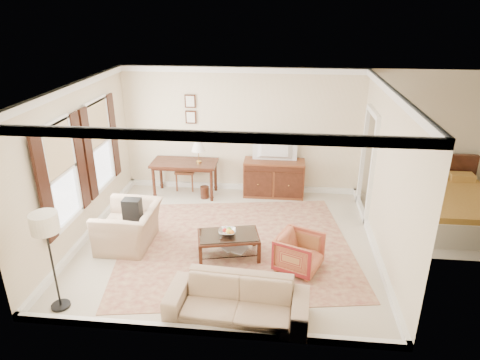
% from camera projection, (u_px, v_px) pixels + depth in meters
% --- Properties ---
extents(room_shell, '(5.51, 5.01, 2.91)m').
position_uv_depth(room_shell, '(226.00, 114.00, 7.16)').
color(room_shell, beige).
rests_on(room_shell, ground).
extents(annex_bedroom, '(3.00, 2.70, 2.90)m').
position_uv_depth(annex_bedroom, '(456.00, 209.00, 8.61)').
color(annex_bedroom, beige).
rests_on(annex_bedroom, ground).
extents(window_front, '(0.12, 1.56, 1.80)m').
position_uv_depth(window_front, '(61.00, 174.00, 7.13)').
color(window_front, '#CCB284').
rests_on(window_front, room_shell).
extents(window_rear, '(0.12, 1.56, 1.80)m').
position_uv_depth(window_rear, '(100.00, 144.00, 8.60)').
color(window_rear, '#CCB284').
rests_on(window_rear, room_shell).
extents(doorway, '(0.10, 1.12, 2.25)m').
position_uv_depth(doorway, '(367.00, 166.00, 8.81)').
color(doorway, white).
rests_on(doorway, room_shell).
extents(rug, '(4.74, 4.24, 0.01)m').
position_uv_depth(rug, '(235.00, 245.00, 7.97)').
color(rug, maroon).
rests_on(rug, room_shell).
extents(writing_desk, '(1.49, 0.74, 0.81)m').
position_uv_depth(writing_desk, '(185.00, 166.00, 9.82)').
color(writing_desk, '#421E12').
rests_on(writing_desk, room_shell).
extents(desk_chair, '(0.55, 0.55, 1.05)m').
position_uv_depth(desk_chair, '(186.00, 168.00, 10.22)').
color(desk_chair, brown).
rests_on(desk_chair, room_shell).
extents(desk_lamp, '(0.32, 0.32, 0.50)m').
position_uv_depth(desk_lamp, '(199.00, 152.00, 9.65)').
color(desk_lamp, silver).
rests_on(desk_lamp, writing_desk).
extents(framed_prints, '(0.25, 0.04, 0.68)m').
position_uv_depth(framed_prints, '(191.00, 109.00, 9.74)').
color(framed_prints, '#421E12').
rests_on(framed_prints, room_shell).
extents(sideboard, '(1.38, 0.53, 0.85)m').
position_uv_depth(sideboard, '(274.00, 178.00, 9.89)').
color(sideboard, brown).
rests_on(sideboard, room_shell).
extents(tv, '(0.96, 0.55, 0.13)m').
position_uv_depth(tv, '(275.00, 141.00, 9.53)').
color(tv, black).
rests_on(tv, sideboard).
extents(coffee_table, '(1.17, 0.84, 0.45)m').
position_uv_depth(coffee_table, '(228.00, 240.00, 7.51)').
color(coffee_table, '#421E12').
rests_on(coffee_table, room_shell).
extents(fruit_bowl, '(0.42, 0.42, 0.10)m').
position_uv_depth(fruit_bowl, '(227.00, 231.00, 7.46)').
color(fruit_bowl, silver).
rests_on(fruit_bowl, coffee_table).
extents(book_a, '(0.23, 0.22, 0.38)m').
position_uv_depth(book_a, '(222.00, 249.00, 7.54)').
color(book_a, brown).
rests_on(book_a, coffee_table).
extents(book_b, '(0.26, 0.14, 0.38)m').
position_uv_depth(book_b, '(235.00, 248.00, 7.58)').
color(book_b, brown).
rests_on(book_b, coffee_table).
extents(striped_armchair, '(0.87, 0.89, 0.71)m').
position_uv_depth(striped_armchair, '(299.00, 251.00, 7.15)').
color(striped_armchair, maroon).
rests_on(striped_armchair, room_shell).
extents(club_armchair, '(0.78, 1.18, 1.02)m').
position_uv_depth(club_armchair, '(128.00, 220.00, 7.83)').
color(club_armchair, tan).
rests_on(club_armchair, room_shell).
extents(backpack, '(0.31, 0.37, 0.40)m').
position_uv_depth(backpack, '(132.00, 208.00, 7.71)').
color(backpack, black).
rests_on(backpack, club_armchair).
extents(sofa, '(2.05, 0.73, 0.79)m').
position_uv_depth(sofa, '(237.00, 295.00, 6.02)').
color(sofa, tan).
rests_on(sofa, room_shell).
extents(floor_lamp, '(0.38, 0.38, 1.56)m').
position_uv_depth(floor_lamp, '(46.00, 230.00, 5.88)').
color(floor_lamp, black).
rests_on(floor_lamp, room_shell).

